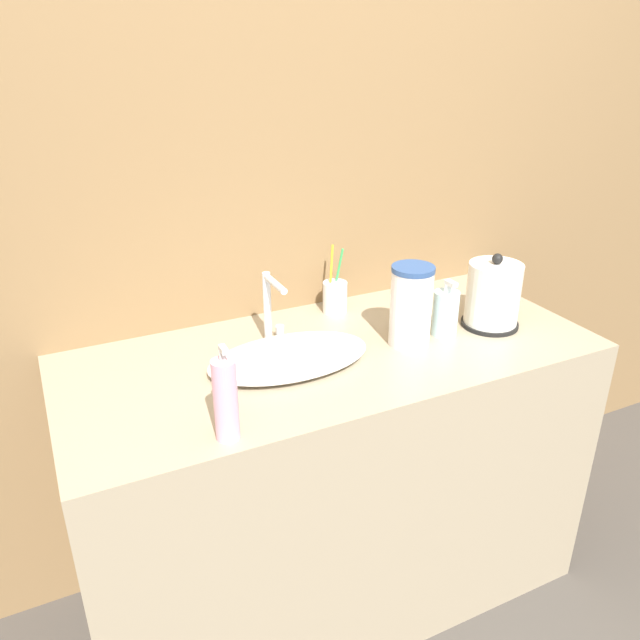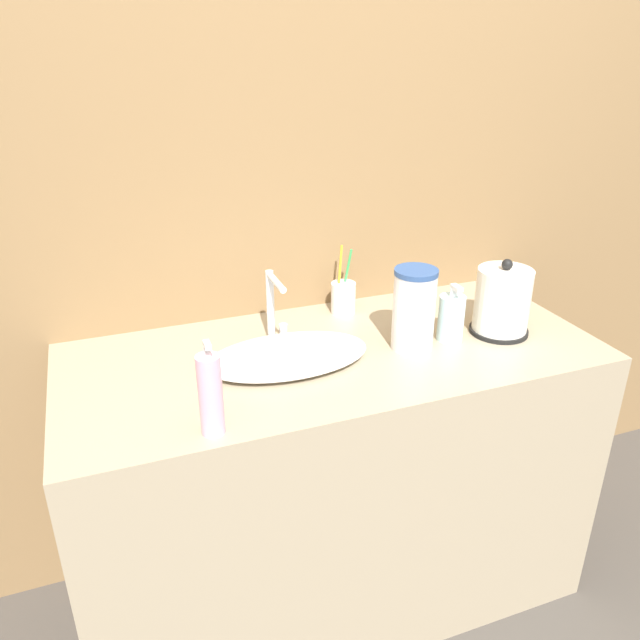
% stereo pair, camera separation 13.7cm
% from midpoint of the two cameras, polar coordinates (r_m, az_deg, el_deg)
% --- Properties ---
extents(wall_back, '(6.00, 0.04, 2.60)m').
position_cam_midpoint_polar(wall_back, '(1.84, -5.75, 14.07)').
color(wall_back, olive).
rests_on(wall_back, ground_plane).
extents(vanity_counter, '(1.45, 0.63, 0.85)m').
position_cam_midpoint_polar(vanity_counter, '(1.92, -0.97, -14.22)').
color(vanity_counter, gray).
rests_on(vanity_counter, ground_plane).
extents(sink_basin, '(0.43, 0.25, 0.04)m').
position_cam_midpoint_polar(sink_basin, '(1.62, -5.24, -3.41)').
color(sink_basin, white).
rests_on(sink_basin, vanity_counter).
extents(faucet, '(0.06, 0.14, 0.20)m').
position_cam_midpoint_polar(faucet, '(1.69, -6.81, 1.28)').
color(faucet, silver).
rests_on(faucet, vanity_counter).
extents(electric_kettle, '(0.17, 0.17, 0.22)m').
position_cam_midpoint_polar(electric_kettle, '(1.85, 13.49, 2.02)').
color(electric_kettle, black).
rests_on(electric_kettle, vanity_counter).
extents(toothbrush_cup, '(0.07, 0.07, 0.21)m').
position_cam_midpoint_polar(toothbrush_cup, '(1.90, -0.69, 2.11)').
color(toothbrush_cup, silver).
rests_on(toothbrush_cup, vanity_counter).
extents(lotion_bottle, '(0.07, 0.07, 0.17)m').
position_cam_midpoint_polar(lotion_bottle, '(1.77, 9.25, 0.63)').
color(lotion_bottle, silver).
rests_on(lotion_bottle, vanity_counter).
extents(shampoo_bottle, '(0.05, 0.05, 0.22)m').
position_cam_midpoint_polar(shampoo_bottle, '(1.32, -11.59, -7.21)').
color(shampoo_bottle, '#EAA8C6').
rests_on(shampoo_bottle, vanity_counter).
extents(water_pitcher, '(0.12, 0.12, 0.23)m').
position_cam_midpoint_polar(water_pitcher, '(1.69, 6.03, 1.25)').
color(water_pitcher, silver).
rests_on(water_pitcher, vanity_counter).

